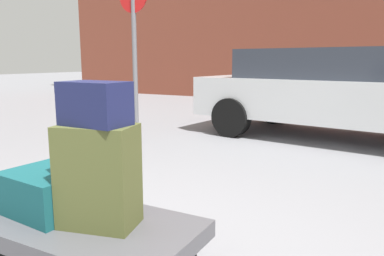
# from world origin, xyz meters

# --- Properties ---
(luggage_cart) EXTENTS (1.21, 0.72, 0.34)m
(luggage_cart) POSITION_xyz_m (0.00, 0.00, 0.27)
(luggage_cart) COLOR #4C4C51
(luggage_cart) RESTS_ON ground_plane
(suitcase_olive_center) EXTENTS (0.46, 0.35, 0.56)m
(suitcase_olive_center) POSITION_xyz_m (0.07, 0.00, 0.62)
(suitcase_olive_center) COLOR #4C5128
(suitcase_olive_center) RESTS_ON luggage_cart
(suitcase_teal_front_right) EXTENTS (0.52, 0.45, 0.25)m
(suitcase_teal_front_right) POSITION_xyz_m (-0.33, -0.00, 0.46)
(suitcase_teal_front_right) COLOR #144C51
(suitcase_teal_front_right) RESTS_ON luggage_cart
(duffel_bag_navy_topmost_pile) EXTENTS (0.35, 0.22, 0.23)m
(duffel_bag_navy_topmost_pile) POSITION_xyz_m (0.07, 0.00, 1.02)
(duffel_bag_navy_topmost_pile) COLOR #191E47
(duffel_bag_navy_topmost_pile) RESTS_ON suitcase_olive_center
(parked_car) EXTENTS (4.51, 2.38, 1.42)m
(parked_car) POSITION_xyz_m (0.58, 4.85, 0.76)
(parked_car) COLOR silver
(parked_car) RESTS_ON ground_plane
(no_parking_sign) EXTENTS (0.50, 0.07, 2.41)m
(no_parking_sign) POSITION_xyz_m (-1.98, 3.09, 1.49)
(no_parking_sign) COLOR slate
(no_parking_sign) RESTS_ON ground_plane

